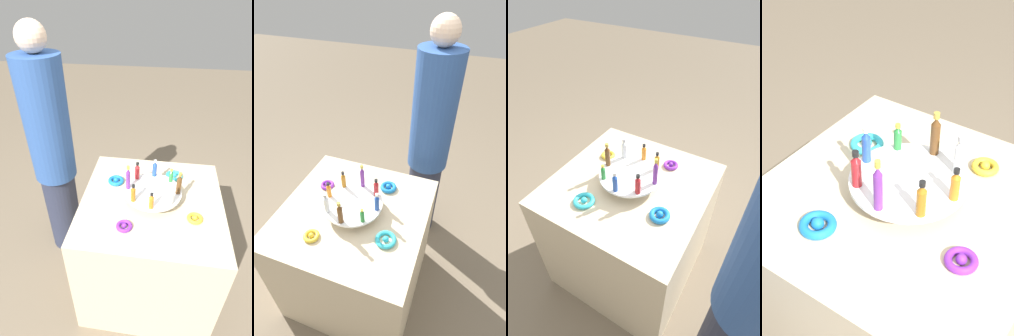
# 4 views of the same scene
# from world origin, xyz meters

# --- Properties ---
(ground_plane) EXTENTS (12.00, 12.00, 0.00)m
(ground_plane) POSITION_xyz_m (0.00, 0.00, 0.00)
(ground_plane) COLOR #756651
(party_table) EXTENTS (0.80, 0.80, 0.79)m
(party_table) POSITION_xyz_m (0.00, 0.00, 0.40)
(party_table) COLOR beige
(party_table) RESTS_ON ground_plane
(display_stand) EXTENTS (0.32, 0.32, 0.07)m
(display_stand) POSITION_xyz_m (0.00, 0.00, 0.84)
(display_stand) COLOR white
(display_stand) RESTS_ON party_table
(bottle_green) EXTENTS (0.02, 0.02, 0.08)m
(bottle_green) POSITION_xyz_m (-0.10, 0.10, 0.90)
(bottle_green) COLOR #288438
(bottle_green) RESTS_ON display_stand
(bottle_blue) EXTENTS (0.03, 0.03, 0.11)m
(bottle_blue) POSITION_xyz_m (-0.14, -0.00, 0.91)
(bottle_blue) COLOR #234CAD
(bottle_blue) RESTS_ON display_stand
(bottle_red) EXTENTS (0.03, 0.03, 0.11)m
(bottle_red) POSITION_xyz_m (-0.10, -0.10, 0.91)
(bottle_red) COLOR #B21E23
(bottle_red) RESTS_ON display_stand
(bottle_purple) EXTENTS (0.02, 0.02, 0.15)m
(bottle_purple) POSITION_xyz_m (0.00, -0.14, 0.93)
(bottle_purple) COLOR #702D93
(bottle_purple) RESTS_ON display_stand
(bottle_amber) EXTENTS (0.03, 0.03, 0.11)m
(bottle_amber) POSITION_xyz_m (0.10, -0.10, 0.91)
(bottle_amber) COLOR #AD6B19
(bottle_amber) RESTS_ON display_stand
(bottle_orange) EXTENTS (0.02, 0.02, 0.10)m
(bottle_orange) POSITION_xyz_m (0.14, 0.00, 0.90)
(bottle_orange) COLOR orange
(bottle_orange) RESTS_ON display_stand
(bottle_clear) EXTENTS (0.03, 0.03, 0.12)m
(bottle_clear) POSITION_xyz_m (0.10, 0.10, 0.91)
(bottle_clear) COLOR silver
(bottle_clear) RESTS_ON display_stand
(bottle_brown) EXTENTS (0.03, 0.03, 0.14)m
(bottle_brown) POSITION_xyz_m (-0.00, 0.14, 0.92)
(bottle_brown) COLOR brown
(bottle_brown) RESTS_ON display_stand
(ribbon_bow_gold) EXTENTS (0.08, 0.08, 0.03)m
(ribbon_bow_gold) POSITION_xyz_m (0.13, 0.23, 0.80)
(ribbon_bow_gold) COLOR gold
(ribbon_bow_gold) RESTS_ON party_table
(ribbon_bow_teal) EXTENTS (0.11, 0.11, 0.03)m
(ribbon_bow_teal) POSITION_xyz_m (-0.23, 0.13, 0.80)
(ribbon_bow_teal) COLOR #2DB7CC
(ribbon_bow_teal) RESTS_ON party_table
(ribbon_bow_blue) EXTENTS (0.10, 0.10, 0.03)m
(ribbon_bow_blue) POSITION_xyz_m (-0.13, -0.23, 0.81)
(ribbon_bow_blue) COLOR blue
(ribbon_bow_blue) RESTS_ON party_table
(ribbon_bow_purple) EXTENTS (0.08, 0.08, 0.03)m
(ribbon_bow_purple) POSITION_xyz_m (0.23, -0.13, 0.80)
(ribbon_bow_purple) COLOR purple
(ribbon_bow_purple) RESTS_ON party_table
(person_figure) EXTENTS (0.28, 0.28, 1.67)m
(person_figure) POSITION_xyz_m (-0.27, -0.69, 0.84)
(person_figure) COLOR #282D42
(person_figure) RESTS_ON ground_plane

